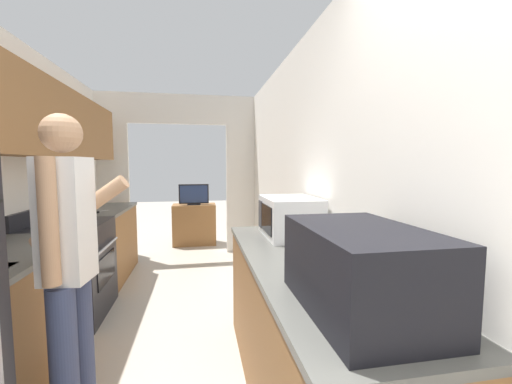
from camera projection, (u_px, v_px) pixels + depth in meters
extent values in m
cube|color=brown|center=(42.00, 119.00, 2.73)|extent=(0.32, 3.34, 0.66)
cube|color=white|center=(327.00, 189.00, 2.28)|extent=(0.06, 6.94, 2.50)
cube|color=white|center=(107.00, 191.00, 4.73)|extent=(0.65, 0.06, 2.05)
cube|color=white|center=(246.00, 189.00, 5.11)|extent=(0.65, 0.06, 2.05)
cube|color=white|center=(178.00, 109.00, 4.81)|extent=(2.78, 0.06, 0.45)
cube|color=brown|center=(102.00, 245.00, 3.91)|extent=(0.60, 1.24, 0.85)
cube|color=#565651|center=(101.00, 210.00, 3.88)|extent=(0.62, 1.25, 0.03)
cube|color=brown|center=(303.00, 336.00, 1.83)|extent=(0.60, 1.99, 0.85)
cube|color=#565651|center=(304.00, 262.00, 1.79)|extent=(0.62, 2.01, 0.03)
cube|color=black|center=(71.00, 270.00, 2.92)|extent=(0.62, 0.79, 0.88)
cube|color=black|center=(107.00, 268.00, 2.97)|extent=(0.01, 0.54, 0.26)
cylinder|color=#B7B7BC|center=(108.00, 246.00, 2.96)|extent=(0.02, 0.63, 0.02)
cube|color=black|center=(33.00, 217.00, 2.82)|extent=(0.04, 0.79, 0.14)
cylinder|color=#232328|center=(75.00, 227.00, 2.73)|extent=(0.16, 0.16, 0.01)
cylinder|color=#232328|center=(89.00, 220.00, 3.07)|extent=(0.16, 0.16, 0.01)
cylinder|color=#232328|center=(44.00, 228.00, 2.69)|extent=(0.16, 0.16, 0.01)
cylinder|color=#232328|center=(61.00, 221.00, 3.03)|extent=(0.16, 0.16, 0.01)
cylinder|color=#384266|center=(64.00, 369.00, 1.55)|extent=(0.14, 0.14, 0.84)
cylinder|color=#384266|center=(81.00, 349.00, 1.72)|extent=(0.14, 0.14, 0.84)
cube|color=white|center=(66.00, 220.00, 1.57)|extent=(0.23, 0.23, 0.63)
cylinder|color=tan|center=(49.00, 222.00, 1.42)|extent=(0.09, 0.09, 0.60)
cylinder|color=tan|center=(80.00, 212.00, 1.71)|extent=(0.54, 0.14, 0.41)
sphere|color=tan|center=(61.00, 133.00, 1.53)|extent=(0.19, 0.19, 0.19)
cube|color=black|center=(360.00, 283.00, 1.16)|extent=(0.40, 0.64, 0.20)
cube|color=black|center=(361.00, 242.00, 1.15)|extent=(0.40, 0.64, 0.11)
cube|color=#2D2D33|center=(325.00, 226.00, 1.48)|extent=(0.24, 0.02, 0.10)
cube|color=white|center=(290.00, 217.00, 2.37)|extent=(0.38, 0.53, 0.30)
cube|color=black|center=(266.00, 219.00, 2.28)|extent=(0.01, 0.32, 0.20)
cube|color=#38383D|center=(260.00, 214.00, 2.51)|extent=(0.01, 0.11, 0.21)
cube|color=brown|center=(194.00, 224.00, 5.62)|extent=(0.75, 0.42, 0.72)
cube|color=black|center=(194.00, 204.00, 5.54)|extent=(0.23, 0.16, 0.02)
cube|color=black|center=(194.00, 194.00, 5.53)|extent=(0.52, 0.04, 0.34)
cube|color=navy|center=(194.00, 194.00, 5.50)|extent=(0.48, 0.01, 0.30)
cube|color=#B7B7BC|center=(99.00, 211.00, 3.65)|extent=(0.19, 0.20, 0.00)
cube|color=black|center=(94.00, 213.00, 3.48)|extent=(0.09, 0.10, 0.02)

